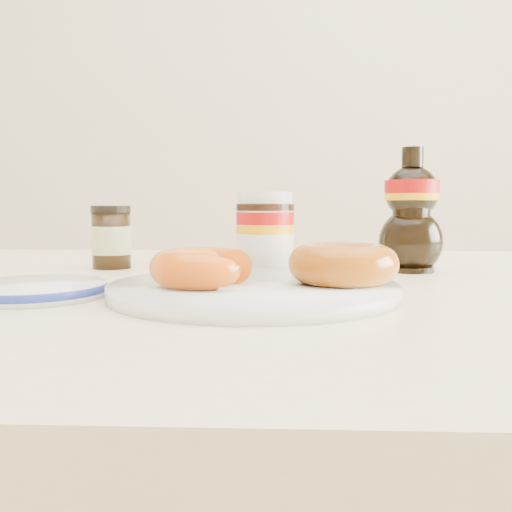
{
  "coord_description": "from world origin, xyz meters",
  "views": [
    {
      "loc": [
        -0.01,
        -0.57,
        0.84
      ],
      "look_at": [
        -0.04,
        0.02,
        0.79
      ],
      "focal_mm": 40.0,
      "sensor_mm": 36.0,
      "label": 1
    }
  ],
  "objects_px": {
    "plate": "(254,289)",
    "nutella_jar": "(265,230)",
    "dining_table": "(289,350)",
    "donut_bitten": "(202,268)",
    "donut_whole": "(343,264)",
    "blue_rim_saucer": "(33,289)",
    "syrup_bottle": "(411,210)",
    "dark_jar": "(111,238)"
  },
  "relations": [
    {
      "from": "syrup_bottle",
      "to": "blue_rim_saucer",
      "type": "xyz_separation_m",
      "value": [
        -0.41,
        -0.23,
        -0.07
      ]
    },
    {
      "from": "donut_whole",
      "to": "dining_table",
      "type": "bearing_deg",
      "value": 111.58
    },
    {
      "from": "plate",
      "to": "donut_bitten",
      "type": "xyz_separation_m",
      "value": [
        -0.05,
        -0.02,
        0.02
      ]
    },
    {
      "from": "dining_table",
      "to": "donut_bitten",
      "type": "relative_size",
      "value": 14.66
    },
    {
      "from": "syrup_bottle",
      "to": "dark_jar",
      "type": "xyz_separation_m",
      "value": [
        -0.41,
        0.02,
        -0.04
      ]
    },
    {
      "from": "donut_whole",
      "to": "blue_rim_saucer",
      "type": "xyz_separation_m",
      "value": [
        -0.3,
        -0.01,
        -0.02
      ]
    },
    {
      "from": "dining_table",
      "to": "plate",
      "type": "relative_size",
      "value": 5.08
    },
    {
      "from": "donut_bitten",
      "to": "dark_jar",
      "type": "bearing_deg",
      "value": 100.92
    },
    {
      "from": "dining_table",
      "to": "plate",
      "type": "bearing_deg",
      "value": -105.69
    },
    {
      "from": "dining_table",
      "to": "plate",
      "type": "distance_m",
      "value": 0.16
    },
    {
      "from": "donut_bitten",
      "to": "donut_whole",
      "type": "distance_m",
      "value": 0.13
    },
    {
      "from": "nutella_jar",
      "to": "syrup_bottle",
      "type": "bearing_deg",
      "value": 10.56
    },
    {
      "from": "plate",
      "to": "nutella_jar",
      "type": "distance_m",
      "value": 0.19
    },
    {
      "from": "syrup_bottle",
      "to": "donut_whole",
      "type": "bearing_deg",
      "value": -117.11
    },
    {
      "from": "nutella_jar",
      "to": "dark_jar",
      "type": "bearing_deg",
      "value": 164.56
    },
    {
      "from": "dining_table",
      "to": "blue_rim_saucer",
      "type": "xyz_separation_m",
      "value": [
        -0.25,
        -0.14,
        0.09
      ]
    },
    {
      "from": "dining_table",
      "to": "blue_rim_saucer",
      "type": "distance_m",
      "value": 0.3
    },
    {
      "from": "donut_whole",
      "to": "syrup_bottle",
      "type": "height_order",
      "value": "syrup_bottle"
    },
    {
      "from": "plate",
      "to": "syrup_bottle",
      "type": "xyz_separation_m",
      "value": [
        0.2,
        0.22,
        0.07
      ]
    },
    {
      "from": "nutella_jar",
      "to": "syrup_bottle",
      "type": "relative_size",
      "value": 0.64
    },
    {
      "from": "donut_whole",
      "to": "syrup_bottle",
      "type": "xyz_separation_m",
      "value": [
        0.11,
        0.22,
        0.05
      ]
    },
    {
      "from": "donut_bitten",
      "to": "donut_whole",
      "type": "xyz_separation_m",
      "value": [
        0.13,
        0.02,
        0.0
      ]
    },
    {
      "from": "plate",
      "to": "dark_jar",
      "type": "xyz_separation_m",
      "value": [
        -0.21,
        0.24,
        0.04
      ]
    },
    {
      "from": "donut_bitten",
      "to": "dark_jar",
      "type": "relative_size",
      "value": 1.09
    },
    {
      "from": "plate",
      "to": "dining_table",
      "type": "bearing_deg",
      "value": 74.31
    },
    {
      "from": "donut_whole",
      "to": "nutella_jar",
      "type": "height_order",
      "value": "nutella_jar"
    },
    {
      "from": "syrup_bottle",
      "to": "blue_rim_saucer",
      "type": "distance_m",
      "value": 0.48
    },
    {
      "from": "dining_table",
      "to": "dark_jar",
      "type": "distance_m",
      "value": 0.3
    },
    {
      "from": "nutella_jar",
      "to": "dining_table",
      "type": "bearing_deg",
      "value": -63.2
    },
    {
      "from": "dining_table",
      "to": "donut_bitten",
      "type": "height_order",
      "value": "donut_bitten"
    },
    {
      "from": "dining_table",
      "to": "syrup_bottle",
      "type": "distance_m",
      "value": 0.25
    },
    {
      "from": "plate",
      "to": "nutella_jar",
      "type": "relative_size",
      "value": 2.64
    },
    {
      "from": "nutella_jar",
      "to": "dark_jar",
      "type": "relative_size",
      "value": 1.19
    },
    {
      "from": "dining_table",
      "to": "plate",
      "type": "xyz_separation_m",
      "value": [
        -0.04,
        -0.13,
        0.09
      ]
    },
    {
      "from": "donut_bitten",
      "to": "nutella_jar",
      "type": "relative_size",
      "value": 0.92
    },
    {
      "from": "dining_table",
      "to": "syrup_bottle",
      "type": "relative_size",
      "value": 8.57
    },
    {
      "from": "nutella_jar",
      "to": "dark_jar",
      "type": "distance_m",
      "value": 0.22
    },
    {
      "from": "donut_bitten",
      "to": "donut_whole",
      "type": "height_order",
      "value": "donut_whole"
    },
    {
      "from": "donut_bitten",
      "to": "dark_jar",
      "type": "height_order",
      "value": "dark_jar"
    },
    {
      "from": "donut_bitten",
      "to": "nutella_jar",
      "type": "distance_m",
      "value": 0.22
    },
    {
      "from": "nutella_jar",
      "to": "blue_rim_saucer",
      "type": "height_order",
      "value": "nutella_jar"
    },
    {
      "from": "plate",
      "to": "donut_whole",
      "type": "height_order",
      "value": "donut_whole"
    }
  ]
}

